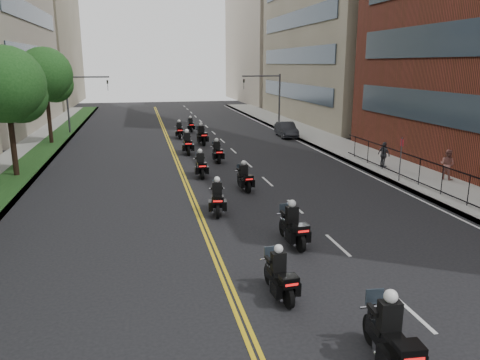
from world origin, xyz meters
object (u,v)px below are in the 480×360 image
object	(u,v)px
motorcycle_1	(391,339)
motorcycle_4	(217,199)
motorcycle_7	(217,152)
motorcycle_11	(191,125)
motorcycle_2	(280,277)
pedestrian_c	(384,155)
motorcycle_6	(201,166)
motorcycle_9	(202,136)
parked_sedan	(286,130)
motorcycle_5	(244,178)
motorcycle_10	(179,131)
motorcycle_8	(187,144)
pedestrian_b	(447,164)
motorcycle_3	(293,227)

from	to	relation	value
motorcycle_1	motorcycle_4	xyz separation A→B (m)	(-1.92, 11.86, -0.06)
motorcycle_7	motorcycle_11	bearing A→B (deg)	89.71
motorcycle_2	pedestrian_c	size ratio (longest dim) A/B	1.31
motorcycle_6	pedestrian_c	world-z (taller)	pedestrian_c
pedestrian_c	motorcycle_9	bearing A→B (deg)	24.34
pedestrian_c	motorcycle_6	bearing A→B (deg)	71.54
parked_sedan	motorcycle_5	bearing A→B (deg)	-110.40
pedestrian_c	motorcycle_10	bearing A→B (deg)	20.35
motorcycle_8	pedestrian_b	world-z (taller)	pedestrian_b
motorcycle_8	motorcycle_10	bearing A→B (deg)	89.80
motorcycle_3	motorcycle_11	bearing A→B (deg)	86.54
motorcycle_5	pedestrian_b	world-z (taller)	pedestrian_b
motorcycle_3	motorcycle_6	xyz separation A→B (m)	(-1.98, 11.55, -0.01)
motorcycle_5	motorcycle_8	distance (m)	11.27
motorcycle_6	parked_sedan	world-z (taller)	motorcycle_6
motorcycle_1	motorcycle_11	xyz separation A→B (m)	(-0.22, 38.48, -0.12)
motorcycle_4	motorcycle_2	bearing A→B (deg)	-78.73
motorcycle_3	motorcycle_2	bearing A→B (deg)	-117.97
motorcycle_2	motorcycle_3	size ratio (longest dim) A/B	0.92
parked_sedan	motorcycle_4	bearing A→B (deg)	-111.33
motorcycle_1	motorcycle_8	world-z (taller)	motorcycle_8
motorcycle_2	parked_sedan	distance (m)	30.85
motorcycle_11	motorcycle_2	bearing A→B (deg)	-92.91
motorcycle_11	motorcycle_4	bearing A→B (deg)	-94.57
motorcycle_4	parked_sedan	size ratio (longest dim) A/B	0.55
parked_sedan	pedestrian_b	size ratio (longest dim) A/B	2.38
motorcycle_4	motorcycle_6	bearing A→B (deg)	96.46
motorcycle_1	motorcycle_6	size ratio (longest dim) A/B	1.10
motorcycle_9	motorcycle_10	xyz separation A→B (m)	(-1.53, 3.89, -0.06)
motorcycle_11	pedestrian_c	size ratio (longest dim) A/B	1.29
motorcycle_4	pedestrian_c	xyz separation A→B (m)	(11.93, 6.72, 0.30)
motorcycle_6	pedestrian_c	xyz separation A→B (m)	(11.75, -0.47, 0.30)
motorcycle_4	motorcycle_10	bearing A→B (deg)	97.29
motorcycle_7	pedestrian_c	bearing A→B (deg)	-25.77
motorcycle_2	pedestrian_c	bearing A→B (deg)	47.23
motorcycle_1	motorcycle_6	distance (m)	19.13
motorcycle_2	motorcycle_10	world-z (taller)	motorcycle_10
motorcycle_10	motorcycle_11	bearing A→B (deg)	70.73
motorcycle_1	motorcycle_2	world-z (taller)	motorcycle_1
motorcycle_9	motorcycle_10	distance (m)	4.18
motorcycle_3	motorcycle_10	distance (m)	26.96
motorcycle_5	motorcycle_6	distance (m)	3.99
motorcycle_2	motorcycle_4	size ratio (longest dim) A/B	0.94
motorcycle_4	motorcycle_8	world-z (taller)	motorcycle_8
motorcycle_8	parked_sedan	distance (m)	11.75
motorcycle_7	motorcycle_10	xyz separation A→B (m)	(-1.65, 11.15, 0.02)
motorcycle_11	parked_sedan	world-z (taller)	motorcycle_11
motorcycle_3	motorcycle_5	bearing A→B (deg)	86.18
motorcycle_2	motorcycle_8	world-z (taller)	motorcycle_8
motorcycle_3	motorcycle_10	xyz separation A→B (m)	(-1.93, 26.89, -0.01)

